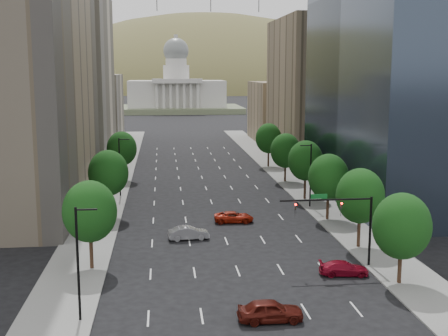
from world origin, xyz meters
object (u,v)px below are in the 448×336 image
object	(u,v)px
car_red_near	(344,268)
car_maroon	(270,311)
traffic_signal	(346,216)
car_red_far	(234,217)
capitol	(177,93)
car_silver	(189,233)

from	to	relation	value
car_red_near	car_maroon	bearing A→B (deg)	142.70
car_maroon	traffic_signal	bearing A→B (deg)	-39.77
traffic_signal	car_red_far	world-z (taller)	traffic_signal
capitol	car_red_near	xyz separation A→B (m)	(9.76, -221.89, -7.91)
capitol	car_maroon	bearing A→B (deg)	-89.75
capitol	car_red_near	world-z (taller)	capitol
capitol	car_silver	bearing A→B (deg)	-91.15
traffic_signal	capitol	distance (m)	219.99
capitol	car_red_near	distance (m)	222.24
traffic_signal	car_maroon	size ratio (longest dim) A/B	1.81
car_red_near	car_red_far	size ratio (longest dim) A/B	0.93
car_red_near	car_maroon	distance (m)	12.81
traffic_signal	car_red_far	distance (m)	20.53
car_red_near	car_silver	size ratio (longest dim) A/B	1.00
traffic_signal	car_maroon	distance (m)	15.56
car_maroon	car_silver	distance (m)	23.18
car_red_near	car_red_far	distance (m)	21.73
car_silver	traffic_signal	bearing A→B (deg)	-132.89
car_maroon	capitol	bearing A→B (deg)	0.08
car_silver	car_red_near	bearing A→B (deg)	-139.45
capitol	car_red_near	bearing A→B (deg)	-87.48
traffic_signal	car_maroon	xyz separation A→B (m)	(-9.53, -11.52, -4.31)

